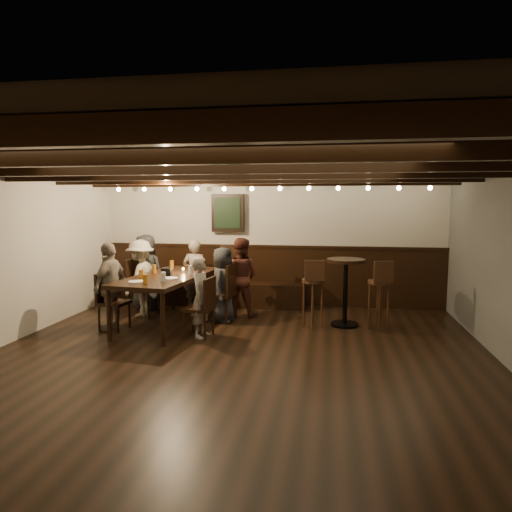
% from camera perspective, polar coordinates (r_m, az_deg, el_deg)
% --- Properties ---
extents(room, '(7.00, 7.00, 7.00)m').
position_cam_1_polar(room, '(7.51, -1.67, 0.01)').
color(room, black).
rests_on(room, ground).
extents(dining_table, '(1.21, 2.25, 0.81)m').
position_cam_1_polar(dining_table, '(7.34, -10.91, -2.88)').
color(dining_table, black).
rests_on(dining_table, floor).
extents(chair_left_near, '(0.50, 0.50, 0.98)m').
position_cam_1_polar(chair_left_near, '(8.15, -13.96, -5.16)').
color(chair_left_near, black).
rests_on(chair_left_near, floor).
extents(chair_left_far, '(0.44, 0.44, 0.88)m').
position_cam_1_polar(chair_left_far, '(7.41, -17.41, -6.71)').
color(chair_left_far, black).
rests_on(chair_left_far, floor).
extents(chair_right_near, '(0.48, 0.48, 0.95)m').
position_cam_1_polar(chair_right_near, '(7.55, -4.37, -5.99)').
color(chair_right_near, black).
rests_on(chair_right_near, floor).
extents(chair_right_far, '(0.44, 0.44, 0.87)m').
position_cam_1_polar(chair_right_far, '(6.74, -7.04, -7.78)').
color(chair_right_far, black).
rests_on(chair_right_far, floor).
extents(person_bench_left, '(0.72, 0.51, 1.38)m').
position_cam_1_polar(person_bench_left, '(8.56, -13.58, -1.95)').
color(person_bench_left, '#262628').
rests_on(person_bench_left, floor).
extents(person_bench_centre, '(0.50, 0.36, 1.29)m').
position_cam_1_polar(person_bench_centre, '(8.30, -7.63, -2.38)').
color(person_bench_centre, gray).
rests_on(person_bench_centre, floor).
extents(person_bench_right, '(0.71, 0.58, 1.35)m').
position_cam_1_polar(person_bench_right, '(7.84, -2.02, -2.63)').
color(person_bench_right, '#4D231A').
rests_on(person_bench_right, floor).
extents(person_left_near, '(0.58, 0.90, 1.32)m').
position_cam_1_polar(person_left_near, '(8.10, -14.21, -2.66)').
color(person_left_near, '#A8A18E').
rests_on(person_left_near, floor).
extents(person_left_far, '(0.42, 0.82, 1.35)m').
position_cam_1_polar(person_left_far, '(7.35, -17.73, -3.60)').
color(person_left_far, gray).
rests_on(person_left_far, floor).
extents(person_right_near, '(0.46, 0.64, 1.23)m').
position_cam_1_polar(person_right_near, '(7.48, -4.18, -3.59)').
color(person_right_near, '#232325').
rests_on(person_right_near, floor).
extents(person_right_far, '(0.33, 0.46, 1.18)m').
position_cam_1_polar(person_right_far, '(6.66, -6.83, -5.12)').
color(person_right_far, gray).
rests_on(person_right_far, floor).
extents(pint_a, '(0.07, 0.07, 0.14)m').
position_cam_1_polar(pint_a, '(8.07, -10.47, -1.04)').
color(pint_a, '#BF7219').
rests_on(pint_a, dining_table).
extents(pint_b, '(0.07, 0.07, 0.14)m').
position_cam_1_polar(pint_b, '(7.80, -7.14, -1.24)').
color(pint_b, '#BF7219').
rests_on(pint_b, dining_table).
extents(pint_c, '(0.07, 0.07, 0.14)m').
position_cam_1_polar(pint_c, '(7.55, -12.62, -1.62)').
color(pint_c, '#BF7219').
rests_on(pint_c, dining_table).
extents(pint_d, '(0.07, 0.07, 0.14)m').
position_cam_1_polar(pint_d, '(7.37, -8.15, -1.72)').
color(pint_d, silver).
rests_on(pint_d, dining_table).
extents(pint_e, '(0.07, 0.07, 0.14)m').
position_cam_1_polar(pint_e, '(7.04, -14.18, -2.26)').
color(pint_e, '#BF7219').
rests_on(pint_e, dining_table).
extents(pint_f, '(0.07, 0.07, 0.14)m').
position_cam_1_polar(pint_f, '(6.75, -11.51, -2.56)').
color(pint_f, silver).
rests_on(pint_f, dining_table).
extents(pint_g, '(0.07, 0.07, 0.14)m').
position_cam_1_polar(pint_g, '(6.60, -13.67, -2.82)').
color(pint_g, '#BF7219').
rests_on(pint_g, dining_table).
extents(plate_near, '(0.24, 0.24, 0.01)m').
position_cam_1_polar(plate_near, '(6.80, -14.71, -3.12)').
color(plate_near, white).
rests_on(plate_near, dining_table).
extents(plate_far, '(0.24, 0.24, 0.01)m').
position_cam_1_polar(plate_far, '(6.99, -10.71, -2.75)').
color(plate_far, white).
rests_on(plate_far, dining_table).
extents(condiment_caddy, '(0.15, 0.10, 0.12)m').
position_cam_1_polar(condiment_caddy, '(7.28, -11.11, -1.96)').
color(condiment_caddy, black).
rests_on(condiment_caddy, dining_table).
extents(candle, '(0.05, 0.05, 0.05)m').
position_cam_1_polar(candle, '(7.54, -9.08, -1.89)').
color(candle, beige).
rests_on(candle, dining_table).
extents(high_top_table, '(0.60, 0.60, 1.07)m').
position_cam_1_polar(high_top_table, '(7.32, 11.13, -3.22)').
color(high_top_table, black).
rests_on(high_top_table, floor).
extents(bar_stool_left, '(0.35, 0.37, 1.09)m').
position_cam_1_polar(bar_stool_left, '(7.18, 7.12, -5.77)').
color(bar_stool_left, '#321E10').
rests_on(bar_stool_left, floor).
extents(bar_stool_right, '(0.36, 0.38, 1.09)m').
position_cam_1_polar(bar_stool_right, '(7.26, 15.09, -5.81)').
color(bar_stool_right, '#321E10').
rests_on(bar_stool_right, floor).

